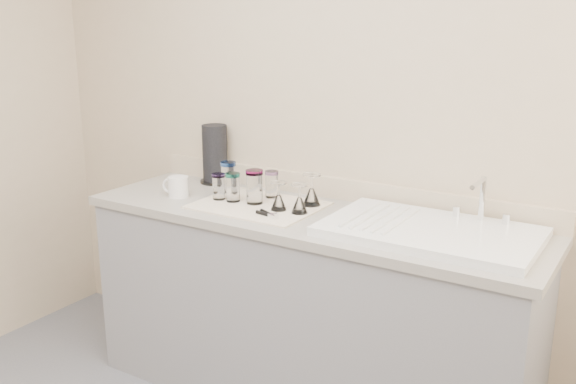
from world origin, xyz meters
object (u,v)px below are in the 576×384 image
Objects in this scene: tumbler_magenta at (219,186)px; tumbler_teal at (228,177)px; tumbler_blue at (233,187)px; goblet_back_right at (312,195)px; tumbler_purple at (272,184)px; paper_towel_roll at (215,155)px; tumbler_lavender at (254,187)px; goblet_front_right at (299,203)px; sink_unit at (431,231)px; white_mug at (178,187)px; goblet_front_left at (279,200)px; can_opener at (268,214)px.

tumbler_teal is at bearing 107.54° from tumbler_magenta.
goblet_back_right is at bearing 21.79° from tumbler_blue.
paper_towel_roll reaches higher than tumbler_purple.
tumbler_magenta is at bearing -49.43° from paper_towel_roll.
tumbler_purple is 0.13m from tumbler_lavender.
goblet_front_right is at bearing -31.84° from tumbler_purple.
goblet_front_right is at bearing -14.22° from tumbler_teal.
sink_unit is 5.80× the size of white_mug.
goblet_front_left is at bearing -121.49° from goblet_back_right.
tumbler_blue is 0.94× the size of white_mug.
paper_towel_roll is at bearing 169.12° from goblet_back_right.
goblet_back_right is (-0.59, 0.10, 0.04)m from sink_unit.
sink_unit is 1.22m from white_mug.
tumbler_teal is at bearing -172.60° from tumbler_purple.
goblet_front_left is 0.54m from white_mug.
sink_unit is 2.74× the size of paper_towel_roll.
tumbler_teal is 0.17m from tumbler_blue.
can_opener is 0.55m from white_mug.
goblet_front_left reaches higher than can_opener.
goblet_back_right is at bearing 58.51° from goblet_front_left.
white_mug is at bearing -167.58° from tumbler_magenta.
tumbler_purple is 0.44m from paper_towel_roll.
sink_unit reaches higher than goblet_front_right.
tumbler_lavender reaches higher than tumbler_teal.
tumbler_lavender is 0.40m from white_mug.
tumbler_magenta is 0.08m from tumbler_blue.
sink_unit is 0.68m from can_opener.
goblet_front_left is 0.62m from paper_towel_roll.
white_mug is (-1.22, -0.09, 0.03)m from sink_unit.
tumbler_purple is 0.99× the size of goblet_front_left.
goblet_front_right is 0.71m from paper_towel_roll.
tumbler_lavender is at bearing -24.23° from tumbler_teal.
tumbler_magenta is 0.33m from goblet_front_left.
paper_towel_roll is at bearing 169.76° from sink_unit.
sink_unit reaches higher than tumbler_purple.
goblet_front_left is at bearing -176.56° from sink_unit.
tumbler_lavender is 0.25m from goblet_front_right.
paper_towel_roll is (-0.66, 0.25, 0.09)m from goblet_front_right.
tumbler_blue is at bearing 158.03° from can_opener.
tumbler_blue is 1.09× the size of can_opener.
tumbler_blue is at bearing -179.40° from goblet_front_right.
goblet_back_right is (0.45, 0.01, -0.03)m from tumbler_teal.
can_opener is at bearing -107.91° from goblet_back_right.
goblet_back_right is 1.12× the size of goblet_front_right.
sink_unit reaches higher than tumbler_lavender.
tumbler_teal is 0.45m from can_opener.
tumbler_purple is 0.42× the size of paper_towel_roll.
tumbler_teal reaches higher than white_mug.
paper_towel_roll reaches higher than goblet_back_right.
sink_unit is at bearing -8.15° from tumbler_purple.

